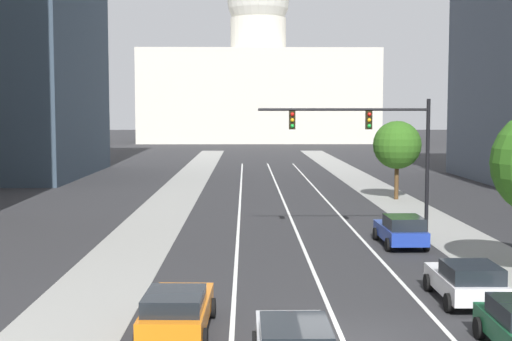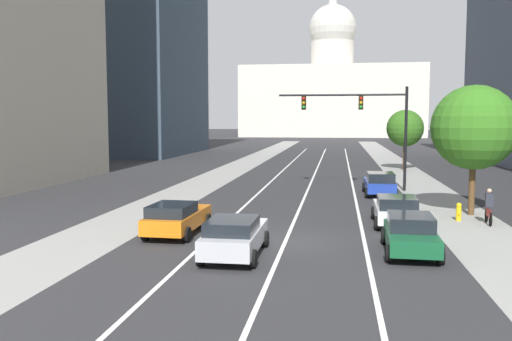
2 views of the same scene
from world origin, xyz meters
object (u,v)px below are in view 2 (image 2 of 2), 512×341
(cyclist, at_px, (489,207))
(traffic_signal_mast, at_px, (366,116))
(car_blue, at_px, (380,183))
(capitol_building, at_px, (332,94))
(car_white, at_px, (396,210))
(car_orange, at_px, (177,217))
(street_tree_mid_right, at_px, (405,128))
(fire_hydrant, at_px, (459,212))
(car_silver, at_px, (234,236))
(street_tree_near_right, at_px, (474,128))
(car_green, at_px, (410,233))

(cyclist, bearing_deg, traffic_signal_mast, 28.33)
(car_blue, distance_m, traffic_signal_mast, 5.20)
(capitol_building, distance_m, car_blue, 122.12)
(car_white, distance_m, cyclist, 4.54)
(car_orange, distance_m, street_tree_mid_right, 35.16)
(fire_hydrant, xyz_separation_m, street_tree_mid_right, (0.53, 27.23, 3.62))
(capitol_building, bearing_deg, traffic_signal_mast, -88.10)
(car_silver, height_order, cyclist, cyclist)
(street_tree_mid_right, bearing_deg, car_white, -97.35)
(car_orange, bearing_deg, car_white, -68.93)
(capitol_building, height_order, cyclist, capitol_building)
(street_tree_near_right, bearing_deg, car_orange, -153.33)
(capitol_building, height_order, car_white, capitol_building)
(car_blue, height_order, traffic_signal_mast, traffic_signal_mast)
(car_silver, bearing_deg, car_green, -77.07)
(cyclist, distance_m, street_tree_near_right, 4.50)
(car_silver, bearing_deg, street_tree_mid_right, -15.83)
(car_green, distance_m, cyclist, 7.72)
(traffic_signal_mast, bearing_deg, street_tree_near_right, -61.68)
(car_orange, height_order, street_tree_near_right, street_tree_near_right)
(car_orange, bearing_deg, capitol_building, -0.50)
(traffic_signal_mast, relative_size, street_tree_mid_right, 1.52)
(car_white, height_order, traffic_signal_mast, traffic_signal_mast)
(cyclist, bearing_deg, fire_hydrant, 64.19)
(fire_hydrant, distance_m, street_tree_near_right, 4.59)
(traffic_signal_mast, distance_m, cyclist, 13.74)
(car_white, xyz_separation_m, car_silver, (-6.41, -6.79, 0.01))
(car_white, xyz_separation_m, car_orange, (-9.62, -3.41, -0.01))
(cyclist, bearing_deg, car_silver, 130.18)
(car_green, xyz_separation_m, fire_hydrant, (3.20, 7.04, -0.29))
(car_blue, distance_m, street_tree_mid_right, 19.30)
(car_silver, xyz_separation_m, fire_hydrant, (9.61, 8.51, -0.32))
(capitol_building, bearing_deg, street_tree_mid_right, -85.26)
(car_silver, relative_size, car_orange, 0.97)
(car_blue, height_order, car_orange, car_blue)
(car_silver, height_order, car_orange, car_silver)
(car_orange, bearing_deg, car_green, -99.69)
(capitol_building, relative_size, fire_hydrant, 55.03)
(car_white, relative_size, cyclist, 2.39)
(car_silver, bearing_deg, fire_hydrant, -48.46)
(traffic_signal_mast, height_order, cyclist, traffic_signal_mast)
(car_white, height_order, car_orange, car_white)
(car_silver, height_order, traffic_signal_mast, traffic_signal_mast)
(car_white, height_order, street_tree_mid_right, street_tree_mid_right)
(car_silver, bearing_deg, car_blue, -20.55)
(car_orange, distance_m, cyclist, 14.72)
(car_blue, bearing_deg, traffic_signal_mast, 17.53)
(car_silver, bearing_deg, traffic_signal_mast, -15.71)
(traffic_signal_mast, xyz_separation_m, cyclist, (5.28, -11.91, -4.36))
(car_green, distance_m, street_tree_mid_right, 34.63)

